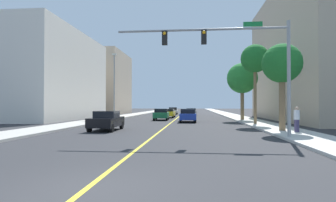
{
  "coord_description": "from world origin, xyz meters",
  "views": [
    {
      "loc": [
        2.54,
        -6.06,
        1.99
      ],
      "look_at": [
        0.44,
        15.79,
        2.3
      ],
      "focal_mm": 28.87,
      "sensor_mm": 36.0,
      "label": 1
    }
  ],
  "objects_px": {
    "palm_far": "(242,79)",
    "pedestrian": "(297,119)",
    "palm_mid": "(255,59)",
    "car_green": "(161,114)",
    "car_gray": "(191,112)",
    "car_blue": "(188,115)",
    "street_lamp": "(114,83)",
    "traffic_signal_mast": "(235,52)",
    "car_silver": "(173,111)",
    "car_black": "(107,121)",
    "car_yellow": "(169,113)",
    "palm_near": "(282,65)"
  },
  "relations": [
    {
      "from": "street_lamp",
      "to": "car_green",
      "type": "xyz_separation_m",
      "value": [
        6.41,
        -0.38,
        -4.18
      ]
    },
    {
      "from": "traffic_signal_mast",
      "to": "pedestrian",
      "type": "xyz_separation_m",
      "value": [
        4.55,
        3.02,
        -4.1
      ]
    },
    {
      "from": "palm_near",
      "to": "car_green",
      "type": "relative_size",
      "value": 1.59
    },
    {
      "from": "car_yellow",
      "to": "palm_near",
      "type": "bearing_deg",
      "value": -63.95
    },
    {
      "from": "car_gray",
      "to": "car_black",
      "type": "distance_m",
      "value": 29.87
    },
    {
      "from": "car_silver",
      "to": "car_black",
      "type": "bearing_deg",
      "value": -95.38
    },
    {
      "from": "pedestrian",
      "to": "palm_near",
      "type": "bearing_deg",
      "value": -21.74
    },
    {
      "from": "traffic_signal_mast",
      "to": "car_blue",
      "type": "bearing_deg",
      "value": 101.66
    },
    {
      "from": "traffic_signal_mast",
      "to": "car_gray",
      "type": "relative_size",
      "value": 2.43
    },
    {
      "from": "car_blue",
      "to": "car_silver",
      "type": "relative_size",
      "value": 1.12
    },
    {
      "from": "car_green",
      "to": "car_yellow",
      "type": "bearing_deg",
      "value": 85.29
    },
    {
      "from": "car_yellow",
      "to": "car_green",
      "type": "xyz_separation_m",
      "value": [
        -0.35,
        -6.88,
        0.04
      ]
    },
    {
      "from": "street_lamp",
      "to": "car_black",
      "type": "distance_m",
      "value": 15.87
    },
    {
      "from": "street_lamp",
      "to": "car_green",
      "type": "height_order",
      "value": "street_lamp"
    },
    {
      "from": "car_gray",
      "to": "pedestrian",
      "type": "relative_size",
      "value": 2.45
    },
    {
      "from": "car_silver",
      "to": "car_gray",
      "type": "bearing_deg",
      "value": -59.92
    },
    {
      "from": "traffic_signal_mast",
      "to": "car_black",
      "type": "relative_size",
      "value": 2.6
    },
    {
      "from": "car_yellow",
      "to": "car_gray",
      "type": "xyz_separation_m",
      "value": [
        3.37,
        7.89,
        0.01
      ]
    },
    {
      "from": "palm_near",
      "to": "car_yellow",
      "type": "xyz_separation_m",
      "value": [
        -10.2,
        21.66,
        -4.16
      ]
    },
    {
      "from": "car_silver",
      "to": "pedestrian",
      "type": "height_order",
      "value": "pedestrian"
    },
    {
      "from": "palm_near",
      "to": "car_yellow",
      "type": "relative_size",
      "value": 1.47
    },
    {
      "from": "car_black",
      "to": "car_silver",
      "type": "relative_size",
      "value": 0.96
    },
    {
      "from": "car_green",
      "to": "car_silver",
      "type": "xyz_separation_m",
      "value": [
        -0.11,
        21.01,
        -0.0
      ]
    },
    {
      "from": "street_lamp",
      "to": "car_silver",
      "type": "xyz_separation_m",
      "value": [
        6.3,
        20.64,
        -4.18
      ]
    },
    {
      "from": "car_yellow",
      "to": "car_blue",
      "type": "bearing_deg",
      "value": -72.18
    },
    {
      "from": "palm_mid",
      "to": "car_blue",
      "type": "distance_m",
      "value": 9.76
    },
    {
      "from": "palm_mid",
      "to": "car_green",
      "type": "height_order",
      "value": "palm_mid"
    },
    {
      "from": "car_black",
      "to": "car_silver",
      "type": "bearing_deg",
      "value": 85.7
    },
    {
      "from": "car_yellow",
      "to": "car_black",
      "type": "relative_size",
      "value": 1.09
    },
    {
      "from": "car_yellow",
      "to": "car_black",
      "type": "height_order",
      "value": "car_black"
    },
    {
      "from": "palm_near",
      "to": "car_yellow",
      "type": "distance_m",
      "value": 24.3
    },
    {
      "from": "palm_mid",
      "to": "car_green",
      "type": "xyz_separation_m",
      "value": [
        -10.2,
        7.77,
        -5.68
      ]
    },
    {
      "from": "car_black",
      "to": "car_silver",
      "type": "height_order",
      "value": "car_black"
    },
    {
      "from": "car_green",
      "to": "pedestrian",
      "type": "xyz_separation_m",
      "value": [
        11.21,
        -15.69,
        0.24
      ]
    },
    {
      "from": "palm_near",
      "to": "car_blue",
      "type": "relative_size",
      "value": 1.37
    },
    {
      "from": "palm_near",
      "to": "palm_mid",
      "type": "xyz_separation_m",
      "value": [
        -0.35,
        7.0,
        1.57
      ]
    },
    {
      "from": "palm_near",
      "to": "car_black",
      "type": "distance_m",
      "value": 13.71
    },
    {
      "from": "palm_mid",
      "to": "palm_far",
      "type": "relative_size",
      "value": 1.11
    },
    {
      "from": "traffic_signal_mast",
      "to": "palm_near",
      "type": "relative_size",
      "value": 1.63
    },
    {
      "from": "car_yellow",
      "to": "car_green",
      "type": "height_order",
      "value": "car_green"
    },
    {
      "from": "car_silver",
      "to": "traffic_signal_mast",
      "type": "bearing_deg",
      "value": -81.8
    },
    {
      "from": "car_blue",
      "to": "car_gray",
      "type": "height_order",
      "value": "car_blue"
    },
    {
      "from": "palm_far",
      "to": "pedestrian",
      "type": "relative_size",
      "value": 4.1
    },
    {
      "from": "palm_near",
      "to": "car_green",
      "type": "distance_m",
      "value": 18.62
    },
    {
      "from": "palm_mid",
      "to": "pedestrian",
      "type": "relative_size",
      "value": 4.53
    },
    {
      "from": "car_blue",
      "to": "pedestrian",
      "type": "bearing_deg",
      "value": -59.25
    },
    {
      "from": "palm_mid",
      "to": "car_yellow",
      "type": "bearing_deg",
      "value": 123.9
    },
    {
      "from": "street_lamp",
      "to": "palm_far",
      "type": "height_order",
      "value": "street_lamp"
    },
    {
      "from": "traffic_signal_mast",
      "to": "car_gray",
      "type": "height_order",
      "value": "traffic_signal_mast"
    },
    {
      "from": "street_lamp",
      "to": "car_blue",
      "type": "relative_size",
      "value": 1.92
    }
  ]
}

